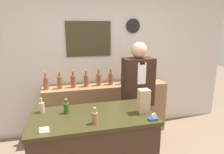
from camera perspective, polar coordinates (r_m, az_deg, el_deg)
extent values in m
cube|color=silver|center=(3.60, -4.61, 5.33)|extent=(5.20, 0.06, 2.70)
cube|color=#3D3520|center=(3.50, -6.68, 10.75)|extent=(0.77, 0.02, 0.59)
cylinder|color=black|center=(3.69, 6.02, 14.32)|extent=(0.25, 0.03, 0.25)
cube|color=#8E6642|center=(3.64, -1.58, -9.19)|extent=(2.16, 0.38, 0.92)
cube|color=#2F2B14|center=(2.24, -5.50, -11.19)|extent=(1.34, 0.70, 0.04)
cube|color=#331E14|center=(3.18, 6.99, -14.25)|extent=(0.33, 0.26, 0.79)
cube|color=#331E14|center=(2.90, 7.43, -1.32)|extent=(0.43, 0.26, 0.69)
cube|color=white|center=(2.75, 8.54, 1.01)|extent=(0.12, 0.01, 0.30)
cube|color=black|center=(2.71, 8.67, 3.82)|extent=(0.07, 0.01, 0.03)
sphere|color=tan|center=(2.81, 7.73, 7.65)|extent=(0.22, 0.22, 0.22)
cylinder|color=#4C3D2D|center=(3.67, 9.68, -0.84)|extent=(0.18, 0.18, 0.10)
sphere|color=#2D6B2D|center=(3.63, 9.77, 1.33)|extent=(0.22, 0.22, 0.22)
cube|color=tan|center=(2.26, 9.06, -6.79)|extent=(0.12, 0.11, 0.27)
cube|color=#1E4799|center=(2.15, 11.57, -11.65)|extent=(0.09, 0.06, 0.02)
cylinder|color=silver|center=(2.14, 11.91, -10.80)|extent=(0.06, 0.02, 0.06)
cube|color=white|center=(1.97, -18.77, -14.10)|extent=(0.09, 0.02, 0.06)
cylinder|color=tan|center=(2.40, -19.43, -8.22)|extent=(0.06, 0.06, 0.11)
cylinder|color=tan|center=(2.37, -19.58, -6.48)|extent=(0.02, 0.02, 0.04)
cylinder|color=#B29933|center=(2.36, -19.64, -5.87)|extent=(0.03, 0.03, 0.01)
cylinder|color=#2D5220|center=(2.30, -12.91, -8.71)|extent=(0.06, 0.06, 0.11)
cylinder|color=#2D5220|center=(2.27, -13.02, -6.91)|extent=(0.02, 0.02, 0.04)
cylinder|color=#B29933|center=(2.26, -13.06, -6.27)|extent=(0.03, 0.03, 0.01)
cylinder|color=#95613E|center=(2.03, -4.89, -11.63)|extent=(0.06, 0.06, 0.11)
cylinder|color=#95613E|center=(2.00, -4.94, -9.63)|extent=(0.02, 0.02, 0.04)
cylinder|color=#B29933|center=(1.98, -4.96, -8.92)|extent=(0.03, 0.03, 0.01)
cylinder|color=brown|center=(3.38, -18.36, -1.78)|extent=(0.08, 0.08, 0.20)
cylinder|color=brown|center=(3.35, -18.54, 0.44)|extent=(0.03, 0.03, 0.07)
cylinder|color=#B29933|center=(3.34, -18.60, 1.22)|extent=(0.03, 0.03, 0.02)
cylinder|color=brown|center=(3.37, -14.70, -1.56)|extent=(0.08, 0.08, 0.20)
cylinder|color=brown|center=(3.34, -14.85, 0.66)|extent=(0.03, 0.03, 0.07)
cylinder|color=#B29933|center=(3.33, -14.90, 1.45)|extent=(0.03, 0.03, 0.02)
cylinder|color=brown|center=(3.38, -11.05, -1.30)|extent=(0.08, 0.08, 0.20)
cylinder|color=brown|center=(3.35, -11.16, 0.92)|extent=(0.03, 0.03, 0.07)
cylinder|color=#B29933|center=(3.34, -11.20, 1.70)|extent=(0.03, 0.03, 0.02)
cylinder|color=brown|center=(3.39, -7.41, -1.10)|extent=(0.08, 0.08, 0.20)
cylinder|color=brown|center=(3.36, -7.49, 1.12)|extent=(0.03, 0.03, 0.07)
cylinder|color=#B29933|center=(3.35, -7.51, 1.90)|extent=(0.03, 0.03, 0.02)
cylinder|color=brown|center=(3.44, -3.88, -0.79)|extent=(0.08, 0.08, 0.20)
cylinder|color=brown|center=(3.41, -3.92, 1.39)|extent=(0.03, 0.03, 0.07)
cylinder|color=#B29933|center=(3.40, -3.93, 2.16)|extent=(0.03, 0.03, 0.02)
cylinder|color=brown|center=(3.48, -0.38, -0.58)|extent=(0.08, 0.08, 0.20)
cylinder|color=brown|center=(3.45, -0.39, 1.58)|extent=(0.03, 0.03, 0.07)
cylinder|color=#B29933|center=(3.44, -0.39, 2.35)|extent=(0.03, 0.03, 0.02)
cylinder|color=brown|center=(3.51, 3.13, -0.45)|extent=(0.08, 0.08, 0.20)
cylinder|color=brown|center=(3.48, 3.16, 1.69)|extent=(0.03, 0.03, 0.07)
cylinder|color=#B29933|center=(3.47, 3.17, 2.45)|extent=(0.03, 0.03, 0.02)
cylinder|color=brown|center=(3.60, 6.30, -0.15)|extent=(0.08, 0.08, 0.20)
cylinder|color=brown|center=(3.57, 6.36, 1.94)|extent=(0.03, 0.03, 0.07)
cylinder|color=#B29933|center=(3.56, 6.38, 2.68)|extent=(0.03, 0.03, 0.02)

